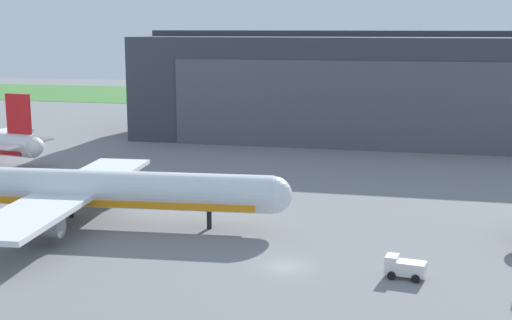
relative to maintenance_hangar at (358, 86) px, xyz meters
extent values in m
plane|color=slate|center=(1.23, -85.62, -10.46)|extent=(440.00, 440.00, 0.00)
cube|color=#457E3A|center=(1.23, 73.90, -10.42)|extent=(440.00, 56.00, 0.08)
cube|color=#383D47|center=(0.00, 0.09, -0.14)|extent=(87.79, 38.48, 20.64)
cube|color=#4C515B|center=(0.00, -19.30, -2.20)|extent=(66.72, 0.30, 16.52)
cube|color=#383D47|center=(0.00, 0.09, 10.78)|extent=(87.79, 9.24, 1.20)
cylinder|color=silver|center=(-25.25, -76.31, -6.24)|extent=(46.16, 8.23, 4.32)
sphere|color=silver|center=(-2.35, -74.35, -6.24)|extent=(4.15, 4.15, 4.15)
cube|color=orange|center=(-25.25, -76.31, -7.43)|extent=(42.50, 7.96, 0.76)
cube|color=silver|center=(-25.27, -86.78, -6.78)|extent=(8.90, 19.05, 0.56)
cube|color=silver|center=(-27.06, -65.99, -6.78)|extent=(8.90, 19.05, 0.56)
cylinder|color=gray|center=(-24.60, -85.24, -8.27)|extent=(4.29, 2.72, 2.38)
cylinder|color=gray|center=(-26.13, -67.40, -8.27)|extent=(4.29, 2.72, 2.38)
cylinder|color=black|center=(-9.68, -74.98, -9.43)|extent=(0.56, 0.56, 2.06)
cylinder|color=black|center=(-26.89, -78.73, -9.43)|extent=(0.56, 0.56, 2.06)
cylinder|color=black|center=(-27.27, -74.21, -9.43)|extent=(0.56, 0.56, 2.06)
sphere|color=silver|center=(-46.41, -49.70, -6.59)|extent=(2.93, 2.93, 2.93)
cube|color=red|center=(-49.23, -49.24, -1.51)|extent=(4.66, 1.14, 6.39)
cube|color=silver|center=(-48.07, -46.56, -6.21)|extent=(4.02, 5.71, 0.28)
cube|color=silver|center=(-48.98, -52.15, -6.21)|extent=(4.02, 5.71, 0.28)
cube|color=white|center=(11.20, -85.93, -9.27)|extent=(1.32, 1.82, 1.63)
cube|color=white|center=(12.99, -86.21, -9.48)|extent=(2.77, 2.05, 1.21)
cylinder|color=black|center=(11.53, -85.04, -10.08)|extent=(0.79, 0.37, 0.76)
cylinder|color=black|center=(11.24, -86.88, -10.08)|extent=(0.79, 0.37, 0.76)
cylinder|color=black|center=(13.67, -85.38, -10.08)|extent=(0.79, 0.37, 0.76)
cylinder|color=black|center=(13.39, -87.21, -10.08)|extent=(0.79, 0.37, 0.76)
camera|label=1|loc=(13.26, -148.73, 12.14)|focal=49.32mm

